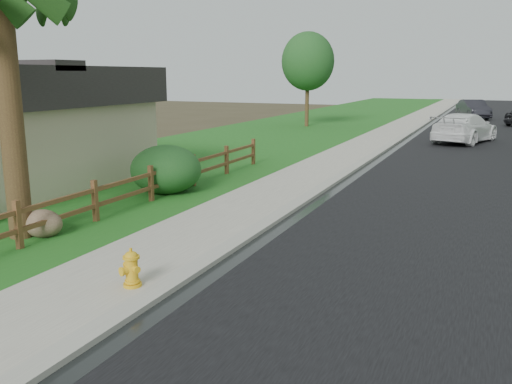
% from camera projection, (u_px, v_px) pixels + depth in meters
% --- Properties ---
extents(ground, '(120.00, 120.00, 0.00)m').
position_uv_depth(ground, '(52.00, 344.00, 7.51)').
color(ground, '#3A331F').
extents(road, '(8.00, 90.00, 0.02)m').
position_uv_depth(road, '(484.00, 129.00, 36.93)').
color(road, black).
rests_on(road, ground).
extents(curb, '(0.40, 90.00, 0.12)m').
position_uv_depth(curb, '(421.00, 126.00, 38.59)').
color(curb, gray).
rests_on(curb, ground).
extents(wet_gutter, '(0.50, 90.00, 0.00)m').
position_uv_depth(wet_gutter, '(426.00, 126.00, 38.46)').
color(wet_gutter, black).
rests_on(wet_gutter, road).
extents(sidewalk, '(2.20, 90.00, 0.10)m').
position_uv_depth(sidewalk, '(402.00, 125.00, 39.11)').
color(sidewalk, gray).
rests_on(sidewalk, ground).
extents(grass_strip, '(1.60, 90.00, 0.06)m').
position_uv_depth(grass_strip, '(376.00, 125.00, 39.86)').
color(grass_strip, '#195217').
rests_on(grass_strip, ground).
extents(lawn_near, '(9.00, 90.00, 0.04)m').
position_uv_depth(lawn_near, '(309.00, 122.00, 41.93)').
color(lawn_near, '#195217').
rests_on(lawn_near, ground).
extents(ranch_fence, '(0.12, 16.92, 1.10)m').
position_uv_depth(ranch_fence, '(125.00, 190.00, 14.52)').
color(ranch_fence, '#492B18').
rests_on(ranch_fence, ground).
extents(fire_hydrant, '(0.44, 0.36, 0.68)m').
position_uv_depth(fire_hydrant, '(131.00, 269.00, 9.22)').
color(fire_hydrant, gold).
rests_on(fire_hydrant, sidewalk).
extents(white_suv, '(3.58, 5.84, 1.58)m').
position_uv_depth(white_suv, '(464.00, 128.00, 29.37)').
color(white_suv, white).
rests_on(white_suv, road).
extents(dark_car_far, '(3.13, 4.99, 1.55)m').
position_uv_depth(dark_car_far, '(473.00, 109.00, 45.23)').
color(dark_car_far, black).
rests_on(dark_car_far, road).
extents(boulder, '(1.20, 1.08, 0.65)m').
position_uv_depth(boulder, '(43.00, 224.00, 12.34)').
color(boulder, brown).
rests_on(boulder, ground).
extents(shrub_b, '(2.38, 2.38, 1.53)m').
position_uv_depth(shrub_b, '(166.00, 169.00, 16.79)').
color(shrub_b, '#19481F').
rests_on(shrub_b, ground).
extents(shrub_d, '(2.21, 2.21, 1.45)m').
position_uv_depth(shrub_d, '(167.00, 170.00, 16.87)').
color(shrub_d, '#19481F').
rests_on(shrub_d, ground).
extents(tree_mid_left, '(3.66, 3.66, 6.55)m').
position_uv_depth(tree_mid_left, '(308.00, 61.00, 37.50)').
color(tree_mid_left, '#3A2317').
rests_on(tree_mid_left, ground).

